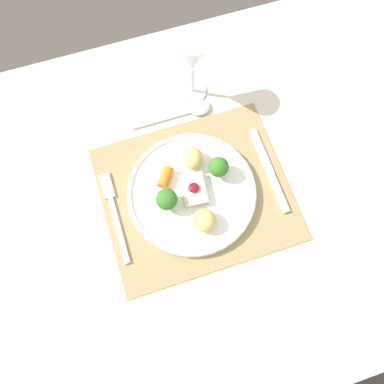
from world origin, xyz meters
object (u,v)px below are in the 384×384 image
(dinner_plate, at_px, (192,192))
(wine_glass_near, at_px, (192,58))
(spoon, at_px, (191,110))
(knife, at_px, (271,176))
(fork, at_px, (114,210))

(dinner_plate, distance_m, wine_glass_near, 0.30)
(spoon, height_order, wine_glass_near, wine_glass_near)
(dinner_plate, height_order, knife, dinner_plate)
(dinner_plate, bearing_deg, knife, -4.18)
(knife, height_order, spoon, spoon)
(knife, bearing_deg, wine_glass_near, 109.16)
(spoon, xyz_separation_m, wine_glass_near, (0.02, 0.05, 0.12))
(fork, bearing_deg, wine_glass_near, 44.78)
(spoon, distance_m, wine_glass_near, 0.14)
(fork, height_order, wine_glass_near, wine_glass_near)
(dinner_plate, xyz_separation_m, fork, (-0.18, 0.02, -0.01))
(knife, bearing_deg, spoon, 117.78)
(dinner_plate, height_order, fork, dinner_plate)
(dinner_plate, bearing_deg, wine_glass_near, 72.04)
(knife, bearing_deg, dinner_plate, 174.48)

